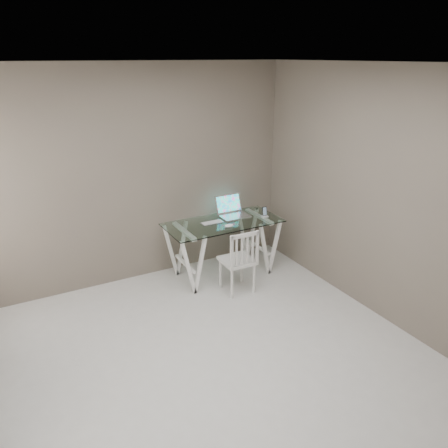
# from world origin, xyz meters

# --- Properties ---
(room) EXTENTS (4.50, 4.52, 2.71)m
(room) POSITION_xyz_m (-0.06, 0.02, 1.72)
(room) COLOR beige
(room) RESTS_ON ground
(desk) EXTENTS (1.50, 0.70, 0.75)m
(desk) POSITION_xyz_m (0.92, 1.76, 0.38)
(desk) COLOR silver
(desk) RESTS_ON ground
(chair) EXTENTS (0.39, 0.39, 0.83)m
(chair) POSITION_xyz_m (0.87, 1.23, 0.46)
(chair) COLOR silver
(chair) RESTS_ON ground
(laptop) EXTENTS (0.38, 0.35, 0.26)m
(laptop) POSITION_xyz_m (1.15, 1.93, 0.81)
(laptop) COLOR silver
(laptop) RESTS_ON desk
(keyboard) EXTENTS (0.29, 0.12, 0.01)m
(keyboard) POSITION_xyz_m (0.79, 1.80, 0.75)
(keyboard) COLOR silver
(keyboard) RESTS_ON desk
(mouse) EXTENTS (0.12, 0.07, 0.04)m
(mouse) POSITION_xyz_m (0.91, 1.57, 0.77)
(mouse) COLOR white
(mouse) RESTS_ON desk
(phone_dock) EXTENTS (0.07, 0.07, 0.14)m
(phone_dock) POSITION_xyz_m (1.50, 1.67, 0.78)
(phone_dock) COLOR white
(phone_dock) RESTS_ON desk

